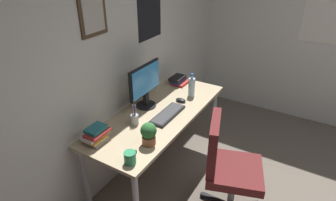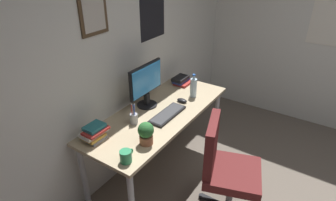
{
  "view_description": "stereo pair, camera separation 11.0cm",
  "coord_description": "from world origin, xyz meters",
  "px_view_note": "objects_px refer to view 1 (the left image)",
  "views": [
    {
      "loc": [
        -1.83,
        0.47,
        2.15
      ],
      "look_at": [
        0.14,
        1.64,
        0.91
      ],
      "focal_mm": 30.11,
      "sensor_mm": 36.0,
      "label": 1
    },
    {
      "loc": [
        -1.77,
        0.37,
        2.15
      ],
      "look_at": [
        0.14,
        1.64,
        0.91
      ],
      "focal_mm": 30.11,
      "sensor_mm": 36.0,
      "label": 2
    }
  ],
  "objects_px": {
    "book_stack_right": "(179,80)",
    "monitor": "(145,84)",
    "coffee_mug_near": "(130,157)",
    "book_stack_left": "(96,135)",
    "water_bottle": "(192,87)",
    "computer_mouse": "(181,100)",
    "pen_cup": "(135,119)",
    "keyboard": "(168,114)",
    "office_chair": "(226,164)",
    "potted_plant": "(149,133)"
  },
  "relations": [
    {
      "from": "pen_cup",
      "to": "book_stack_left",
      "type": "distance_m",
      "value": 0.38
    },
    {
      "from": "pen_cup",
      "to": "book_stack_left",
      "type": "xyz_separation_m",
      "value": [
        -0.36,
        0.12,
        0.01
      ]
    },
    {
      "from": "coffee_mug_near",
      "to": "computer_mouse",
      "type": "bearing_deg",
      "value": 7.21
    },
    {
      "from": "water_bottle",
      "to": "potted_plant",
      "type": "xyz_separation_m",
      "value": [
        -0.93,
        -0.09,
        -0.0
      ]
    },
    {
      "from": "water_bottle",
      "to": "keyboard",
      "type": "bearing_deg",
      "value": 178.89
    },
    {
      "from": "computer_mouse",
      "to": "water_bottle",
      "type": "bearing_deg",
      "value": -10.11
    },
    {
      "from": "computer_mouse",
      "to": "book_stack_left",
      "type": "bearing_deg",
      "value": 163.88
    },
    {
      "from": "office_chair",
      "to": "book_stack_right",
      "type": "height_order",
      "value": "office_chair"
    },
    {
      "from": "pen_cup",
      "to": "book_stack_right",
      "type": "distance_m",
      "value": 0.96
    },
    {
      "from": "potted_plant",
      "to": "pen_cup",
      "type": "xyz_separation_m",
      "value": [
        0.18,
        0.27,
        -0.05
      ]
    },
    {
      "from": "monitor",
      "to": "keyboard",
      "type": "relative_size",
      "value": 1.07
    },
    {
      "from": "office_chair",
      "to": "water_bottle",
      "type": "bearing_deg",
      "value": 47.71
    },
    {
      "from": "coffee_mug_near",
      "to": "book_stack_right",
      "type": "xyz_separation_m",
      "value": [
        1.39,
        0.36,
        -0.01
      ]
    },
    {
      "from": "keyboard",
      "to": "book_stack_right",
      "type": "relative_size",
      "value": 1.95
    },
    {
      "from": "potted_plant",
      "to": "water_bottle",
      "type": "bearing_deg",
      "value": 5.27
    },
    {
      "from": "book_stack_right",
      "to": "monitor",
      "type": "bearing_deg",
      "value": 177.72
    },
    {
      "from": "pen_cup",
      "to": "book_stack_left",
      "type": "relative_size",
      "value": 0.91
    },
    {
      "from": "office_chair",
      "to": "potted_plant",
      "type": "relative_size",
      "value": 4.87
    },
    {
      "from": "monitor",
      "to": "water_bottle",
      "type": "relative_size",
      "value": 1.82
    },
    {
      "from": "office_chair",
      "to": "computer_mouse",
      "type": "height_order",
      "value": "office_chair"
    },
    {
      "from": "water_bottle",
      "to": "book_stack_left",
      "type": "height_order",
      "value": "water_bottle"
    },
    {
      "from": "keyboard",
      "to": "book_stack_left",
      "type": "bearing_deg",
      "value": 155.35
    },
    {
      "from": "water_bottle",
      "to": "potted_plant",
      "type": "distance_m",
      "value": 0.94
    },
    {
      "from": "keyboard",
      "to": "water_bottle",
      "type": "bearing_deg",
      "value": -1.11
    },
    {
      "from": "book_stack_left",
      "to": "office_chair",
      "type": "bearing_deg",
      "value": -59.9
    },
    {
      "from": "office_chair",
      "to": "book_stack_right",
      "type": "relative_size",
      "value": 4.3
    },
    {
      "from": "book_stack_left",
      "to": "keyboard",
      "type": "bearing_deg",
      "value": -24.65
    },
    {
      "from": "pen_cup",
      "to": "coffee_mug_near",
      "type": "bearing_deg",
      "value": -146.86
    },
    {
      "from": "water_bottle",
      "to": "book_stack_left",
      "type": "distance_m",
      "value": 1.16
    },
    {
      "from": "water_bottle",
      "to": "pen_cup",
      "type": "distance_m",
      "value": 0.78
    },
    {
      "from": "computer_mouse",
      "to": "coffee_mug_near",
      "type": "xyz_separation_m",
      "value": [
        -1.01,
        -0.13,
        0.03
      ]
    },
    {
      "from": "computer_mouse",
      "to": "book_stack_left",
      "type": "relative_size",
      "value": 0.5
    },
    {
      "from": "office_chair",
      "to": "water_bottle",
      "type": "xyz_separation_m",
      "value": [
        0.58,
        0.63,
        0.34
      ]
    },
    {
      "from": "potted_plant",
      "to": "book_stack_right",
      "type": "distance_m",
      "value": 1.19
    },
    {
      "from": "pen_cup",
      "to": "book_stack_right",
      "type": "height_order",
      "value": "pen_cup"
    },
    {
      "from": "computer_mouse",
      "to": "potted_plant",
      "type": "bearing_deg",
      "value": -171.15
    },
    {
      "from": "coffee_mug_near",
      "to": "water_bottle",
      "type": "bearing_deg",
      "value": 4.64
    },
    {
      "from": "keyboard",
      "to": "pen_cup",
      "type": "relative_size",
      "value": 2.15
    },
    {
      "from": "coffee_mug_near",
      "to": "book_stack_left",
      "type": "relative_size",
      "value": 0.58
    },
    {
      "from": "computer_mouse",
      "to": "pen_cup",
      "type": "height_order",
      "value": "pen_cup"
    },
    {
      "from": "pen_cup",
      "to": "keyboard",
      "type": "bearing_deg",
      "value": -32.5
    },
    {
      "from": "book_stack_left",
      "to": "book_stack_right",
      "type": "distance_m",
      "value": 1.32
    },
    {
      "from": "computer_mouse",
      "to": "coffee_mug_near",
      "type": "relative_size",
      "value": 0.87
    },
    {
      "from": "keyboard",
      "to": "pen_cup",
      "type": "height_order",
      "value": "pen_cup"
    },
    {
      "from": "coffee_mug_near",
      "to": "book_stack_right",
      "type": "bearing_deg",
      "value": 14.61
    },
    {
      "from": "pen_cup",
      "to": "water_bottle",
      "type": "bearing_deg",
      "value": -13.87
    },
    {
      "from": "water_bottle",
      "to": "book_stack_right",
      "type": "xyz_separation_m",
      "value": [
        0.2,
        0.27,
        -0.07
      ]
    },
    {
      "from": "keyboard",
      "to": "coffee_mug_near",
      "type": "relative_size",
      "value": 3.38
    },
    {
      "from": "water_bottle",
      "to": "book_stack_left",
      "type": "xyz_separation_m",
      "value": [
        -1.12,
        0.3,
        -0.04
      ]
    },
    {
      "from": "book_stack_right",
      "to": "potted_plant",
      "type": "bearing_deg",
      "value": -162.75
    }
  ]
}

